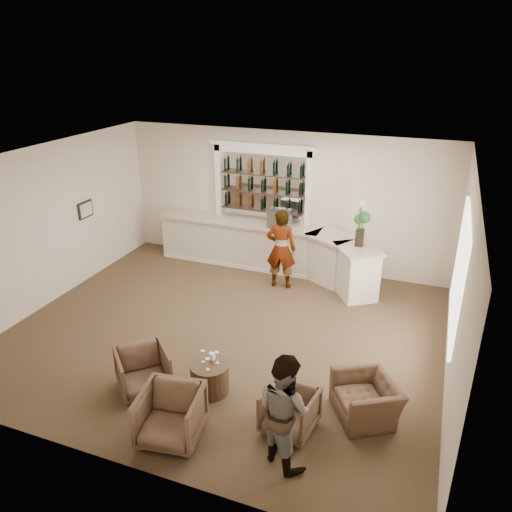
{
  "coord_description": "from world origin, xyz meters",
  "views": [
    {
      "loc": [
        3.5,
        -7.52,
        5.12
      ],
      "look_at": [
        0.29,
        0.9,
        1.27
      ],
      "focal_mm": 35.0,
      "sensor_mm": 36.0,
      "label": 1
    }
  ],
  "objects_px": {
    "bar_counter": "(269,248)",
    "espresso_machine": "(279,219)",
    "armchair_center": "(171,416)",
    "armchair_right": "(290,411)",
    "armchair_left": "(143,371)",
    "armchair_far": "(366,398)",
    "cocktail_table": "(210,378)",
    "guest": "(284,409)",
    "flower_vase": "(361,221)",
    "sommelier": "(281,249)"
  },
  "relations": [
    {
      "from": "sommelier",
      "to": "armchair_far",
      "type": "height_order",
      "value": "sommelier"
    },
    {
      "from": "guest",
      "to": "flower_vase",
      "type": "bearing_deg",
      "value": -58.14
    },
    {
      "from": "bar_counter",
      "to": "armchair_right",
      "type": "xyz_separation_m",
      "value": [
        2.1,
        -5.08,
        -0.24
      ]
    },
    {
      "from": "bar_counter",
      "to": "guest",
      "type": "height_order",
      "value": "guest"
    },
    {
      "from": "flower_vase",
      "to": "guest",
      "type": "bearing_deg",
      "value": -90.18
    },
    {
      "from": "armchair_left",
      "to": "armchair_far",
      "type": "bearing_deg",
      "value": -34.44
    },
    {
      "from": "cocktail_table",
      "to": "espresso_machine",
      "type": "height_order",
      "value": "espresso_machine"
    },
    {
      "from": "cocktail_table",
      "to": "armchair_center",
      "type": "distance_m",
      "value": 1.13
    },
    {
      "from": "cocktail_table",
      "to": "armchair_right",
      "type": "height_order",
      "value": "armchair_right"
    },
    {
      "from": "cocktail_table",
      "to": "espresso_machine",
      "type": "xyz_separation_m",
      "value": [
        -0.42,
        4.69,
        1.1
      ]
    },
    {
      "from": "sommelier",
      "to": "armchair_left",
      "type": "height_order",
      "value": "sommelier"
    },
    {
      "from": "guest",
      "to": "armchair_left",
      "type": "bearing_deg",
      "value": 19.15
    },
    {
      "from": "armchair_left",
      "to": "bar_counter",
      "type": "bearing_deg",
      "value": 40.96
    },
    {
      "from": "armchair_center",
      "to": "armchair_right",
      "type": "bearing_deg",
      "value": 17.44
    },
    {
      "from": "bar_counter",
      "to": "espresso_machine",
      "type": "distance_m",
      "value": 0.82
    },
    {
      "from": "armchair_far",
      "to": "sommelier",
      "type": "bearing_deg",
      "value": -177.17
    },
    {
      "from": "bar_counter",
      "to": "espresso_machine",
      "type": "relative_size",
      "value": 11.73
    },
    {
      "from": "armchair_center",
      "to": "espresso_machine",
      "type": "bearing_deg",
      "value": 84.41
    },
    {
      "from": "espresso_machine",
      "to": "armchair_left",
      "type": "bearing_deg",
      "value": -96.27
    },
    {
      "from": "armchair_center",
      "to": "armchair_far",
      "type": "bearing_deg",
      "value": 21.03
    },
    {
      "from": "cocktail_table",
      "to": "armchair_center",
      "type": "height_order",
      "value": "armchair_center"
    },
    {
      "from": "sommelier",
      "to": "cocktail_table",
      "type": "bearing_deg",
      "value": 85.14
    },
    {
      "from": "armchair_center",
      "to": "espresso_machine",
      "type": "xyz_separation_m",
      "value": [
        -0.36,
        5.81,
        0.97
      ]
    },
    {
      "from": "armchair_center",
      "to": "armchair_left",
      "type": "bearing_deg",
      "value": 131.38
    },
    {
      "from": "armchair_left",
      "to": "armchair_far",
      "type": "height_order",
      "value": "armchair_left"
    },
    {
      "from": "cocktail_table",
      "to": "armchair_center",
      "type": "relative_size",
      "value": 0.72
    },
    {
      "from": "armchair_left",
      "to": "flower_vase",
      "type": "relative_size",
      "value": 0.8
    },
    {
      "from": "armchair_right",
      "to": "sommelier",
      "type": "bearing_deg",
      "value": 117.67
    },
    {
      "from": "guest",
      "to": "armchair_center",
      "type": "xyz_separation_m",
      "value": [
        -1.57,
        -0.2,
        -0.42
      ]
    },
    {
      "from": "armchair_center",
      "to": "armchair_far",
      "type": "distance_m",
      "value": 2.84
    },
    {
      "from": "sommelier",
      "to": "guest",
      "type": "bearing_deg",
      "value": 101.86
    },
    {
      "from": "cocktail_table",
      "to": "sommelier",
      "type": "xyz_separation_m",
      "value": [
        -0.14,
        3.97,
        0.66
      ]
    },
    {
      "from": "bar_counter",
      "to": "armchair_far",
      "type": "xyz_separation_m",
      "value": [
        3.07,
        -4.4,
        -0.26
      ]
    },
    {
      "from": "sommelier",
      "to": "armchair_center",
      "type": "height_order",
      "value": "sommelier"
    },
    {
      "from": "cocktail_table",
      "to": "guest",
      "type": "xyz_separation_m",
      "value": [
        1.52,
        -0.92,
        0.56
      ]
    },
    {
      "from": "sommelier",
      "to": "flower_vase",
      "type": "distance_m",
      "value": 1.86
    },
    {
      "from": "armchair_left",
      "to": "armchair_far",
      "type": "xyz_separation_m",
      "value": [
        3.4,
        0.65,
        -0.05
      ]
    },
    {
      "from": "cocktail_table",
      "to": "bar_counter",
      "type": "bearing_deg",
      "value": 98.09
    },
    {
      "from": "espresso_machine",
      "to": "armchair_far",
      "type": "bearing_deg",
      "value": -56.87
    },
    {
      "from": "guest",
      "to": "espresso_machine",
      "type": "height_order",
      "value": "guest"
    },
    {
      "from": "guest",
      "to": "armchair_far",
      "type": "xyz_separation_m",
      "value": [
        0.89,
        1.23,
        -0.5
      ]
    },
    {
      "from": "bar_counter",
      "to": "cocktail_table",
      "type": "height_order",
      "value": "bar_counter"
    },
    {
      "from": "armchair_left",
      "to": "armchair_center",
      "type": "relative_size",
      "value": 0.93
    },
    {
      "from": "sommelier",
      "to": "armchair_right",
      "type": "distance_m",
      "value": 4.66
    },
    {
      "from": "sommelier",
      "to": "flower_vase",
      "type": "xyz_separation_m",
      "value": [
        1.67,
        0.24,
        0.78
      ]
    },
    {
      "from": "flower_vase",
      "to": "armchair_far",
      "type": "bearing_deg",
      "value": -77.42
    },
    {
      "from": "cocktail_table",
      "to": "armchair_right",
      "type": "xyz_separation_m",
      "value": [
        1.44,
        -0.37,
        0.08
      ]
    },
    {
      "from": "armchair_right",
      "to": "flower_vase",
      "type": "bearing_deg",
      "value": 96.57
    },
    {
      "from": "guest",
      "to": "armchair_right",
      "type": "relative_size",
      "value": 2.24
    },
    {
      "from": "bar_counter",
      "to": "espresso_machine",
      "type": "height_order",
      "value": "espresso_machine"
    }
  ]
}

